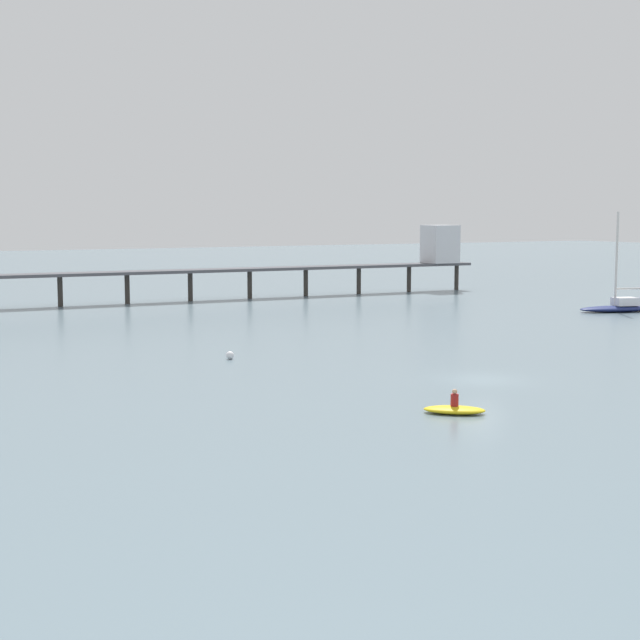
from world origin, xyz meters
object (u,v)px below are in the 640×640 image
dinghy_yellow (454,409)px  mooring_buoy_near (230,355)px  sailboat_navy (620,306)px  pier (282,261)px

dinghy_yellow → mooring_buoy_near: dinghy_yellow is taller
sailboat_navy → dinghy_yellow: sailboat_navy is taller
pier → sailboat_navy: bearing=-54.8°
pier → dinghy_yellow: pier is taller
pier → sailboat_navy: 35.59m
sailboat_navy → mooring_buoy_near: sailboat_navy is taller
pier → mooring_buoy_near: pier is taller
mooring_buoy_near → dinghy_yellow: bearing=-83.2°
dinghy_yellow → mooring_buoy_near: 20.05m
sailboat_navy → mooring_buoy_near: 44.18m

